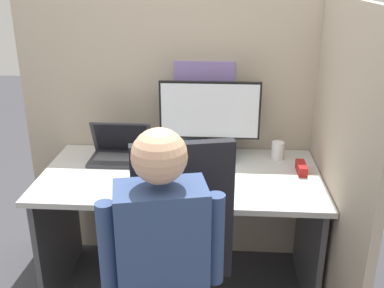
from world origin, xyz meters
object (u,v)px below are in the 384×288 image
(monitor, at_px, (210,113))
(stapler, at_px, (301,168))
(paper_box, at_px, (209,151))
(person, at_px, (158,267))
(office_chair, at_px, (173,280))
(laptop, at_px, (121,153))
(coffee_mug, at_px, (278,150))
(carrot_toy, at_px, (184,186))

(monitor, xyz_separation_m, stapler, (0.52, -0.20, -0.24))
(paper_box, distance_m, person, 1.11)
(office_chair, relative_size, person, 0.89)
(laptop, bearing_deg, coffee_mug, 5.31)
(carrot_toy, xyz_separation_m, person, (-0.05, -0.64, -0.02))
(laptop, xyz_separation_m, carrot_toy, (0.40, -0.37, -0.02))
(paper_box, relative_size, stapler, 2.17)
(paper_box, bearing_deg, carrot_toy, -103.42)
(office_chair, bearing_deg, monitor, 82.77)
(stapler, distance_m, office_chair, 1.00)
(paper_box, height_order, stapler, paper_box)
(laptop, height_order, carrot_toy, laptop)
(paper_box, bearing_deg, coffee_mug, -1.40)
(laptop, distance_m, carrot_toy, 0.55)
(laptop, bearing_deg, office_chair, -65.00)
(monitor, relative_size, coffee_mug, 5.71)
(office_chair, distance_m, coffee_mug, 1.09)
(paper_box, xyz_separation_m, coffee_mug, (0.40, -0.01, 0.02))
(carrot_toy, bearing_deg, monitor, 76.66)
(paper_box, distance_m, monitor, 0.23)
(paper_box, bearing_deg, person, -98.07)
(paper_box, relative_size, person, 0.24)
(office_chair, bearing_deg, laptop, 115.00)
(person, relative_size, coffee_mug, 12.61)
(stapler, bearing_deg, carrot_toy, -157.34)
(paper_box, xyz_separation_m, laptop, (-0.51, -0.10, 0.01))
(paper_box, height_order, person, person)
(stapler, relative_size, person, 0.11)
(carrot_toy, height_order, office_chair, office_chair)
(monitor, distance_m, stapler, 0.60)
(monitor, height_order, carrot_toy, monitor)
(stapler, xyz_separation_m, person, (-0.67, -0.90, -0.02))
(laptop, relative_size, office_chair, 0.31)
(person, xyz_separation_m, coffee_mug, (0.56, 1.09, 0.05))
(monitor, bearing_deg, stapler, -21.54)
(paper_box, bearing_deg, monitor, 90.00)
(laptop, height_order, office_chair, office_chair)
(coffee_mug, bearing_deg, paper_box, 178.60)
(monitor, distance_m, person, 1.15)
(office_chair, bearing_deg, carrot_toy, 88.88)
(laptop, xyz_separation_m, office_chair, (0.39, -0.84, -0.23))
(stapler, bearing_deg, coffee_mug, 120.15)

